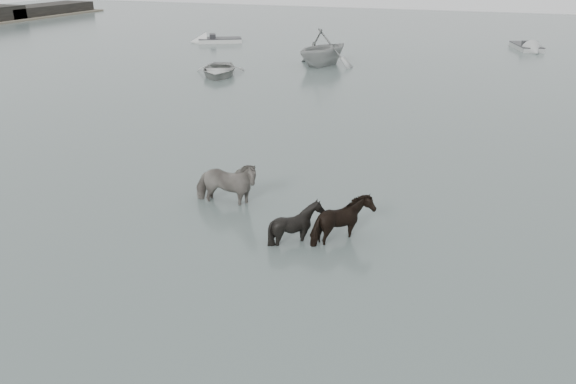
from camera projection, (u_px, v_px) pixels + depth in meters
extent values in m
plane|color=#4C5A57|center=(300.00, 227.00, 15.65)|extent=(140.00, 140.00, 0.00)
imported|color=black|center=(225.00, 177.00, 16.72)|extent=(2.20, 1.18, 1.78)
imported|color=black|center=(344.00, 216.00, 14.55)|extent=(1.52, 1.69, 1.47)
imported|color=black|center=(297.00, 216.00, 14.64)|extent=(1.30, 1.16, 1.41)
imported|color=#A9AAA5|center=(218.00, 68.00, 35.26)|extent=(4.43, 5.14, 0.90)
imported|color=#A6A9A6|center=(323.00, 46.00, 38.13)|extent=(5.68, 6.09, 2.60)
cube|color=black|center=(43.00, 9.00, 70.29)|extent=(4.50, 14.00, 1.10)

